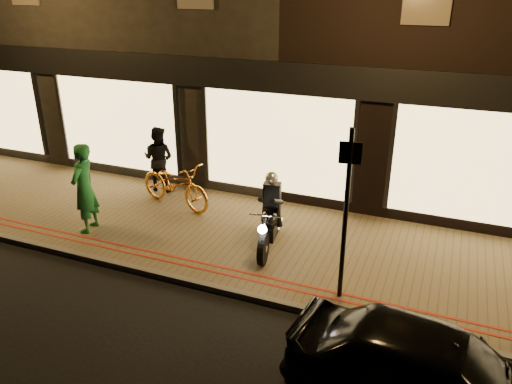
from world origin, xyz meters
TOP-DOWN VIEW (x-y plane):
  - ground at (0.00, 0.00)m, footprint 90.00×90.00m
  - sidewalk at (0.00, 2.00)m, footprint 50.00×4.00m
  - kerb_stone at (0.00, 0.05)m, footprint 50.00×0.14m
  - red_kerb_lines at (0.00, 0.55)m, footprint 50.00×0.26m
  - building_row at (-0.00, 8.99)m, footprint 48.00×10.11m
  - motorcycle at (0.68, 1.77)m, footprint 0.67×1.93m
  - sign_post at (2.41, 0.59)m, footprint 0.35×0.09m
  - bicycle_gold at (-2.12, 2.79)m, footprint 2.23×1.26m
  - person_green at (-3.24, 0.98)m, footprint 0.58×0.78m
  - person_dark at (-3.04, 3.54)m, footprint 0.86×0.69m
  - parked_car at (4.04, -1.38)m, footprint 3.90×1.94m

SIDE VIEW (x-z plane):
  - ground at x=0.00m, z-range 0.00..0.00m
  - sidewalk at x=0.00m, z-range 0.00..0.12m
  - kerb_stone at x=0.00m, z-range 0.00..0.12m
  - red_kerb_lines at x=0.00m, z-range 0.12..0.13m
  - parked_car at x=4.04m, z-range 0.00..1.28m
  - bicycle_gold at x=-2.12m, z-range 0.12..1.23m
  - motorcycle at x=0.68m, z-range -0.06..1.53m
  - person_dark at x=-3.04m, z-range 0.12..1.80m
  - person_green at x=-3.24m, z-range 0.12..2.08m
  - sign_post at x=2.41m, z-range 0.30..3.30m
  - building_row at x=0.00m, z-range 0.00..8.50m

